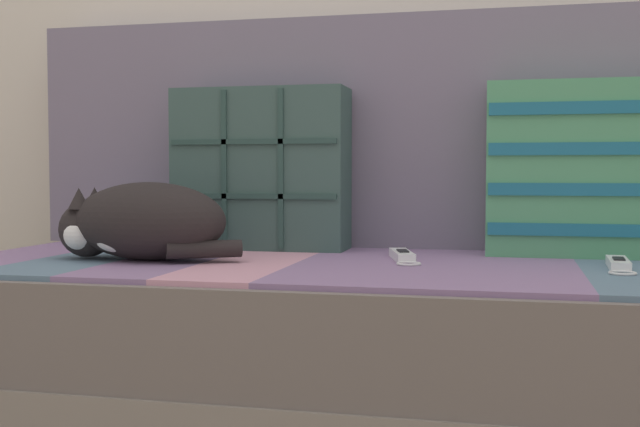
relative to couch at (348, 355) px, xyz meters
name	(u,v)px	position (x,y,z in m)	size (l,w,h in m)	color
couch	(348,355)	(0.00, 0.00, 0.00)	(1.75, 0.82, 0.40)	gray
sofa_backrest	(375,133)	(0.00, 0.34, 0.48)	(1.71, 0.14, 0.56)	slate
throw_pillow_quilted	(261,169)	(-0.25, 0.19, 0.39)	(0.41, 0.14, 0.38)	#38514C
throw_pillow_striped	(595,169)	(0.50, 0.19, 0.39)	(0.46, 0.14, 0.38)	#4C9366
sleeping_cat	(138,223)	(-0.42, -0.10, 0.28)	(0.41, 0.19, 0.16)	black
game_remote_near	(402,256)	(0.11, 0.03, 0.21)	(0.09, 0.20, 0.02)	white
game_remote_far	(618,264)	(0.53, -0.03, 0.21)	(0.05, 0.19, 0.02)	white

